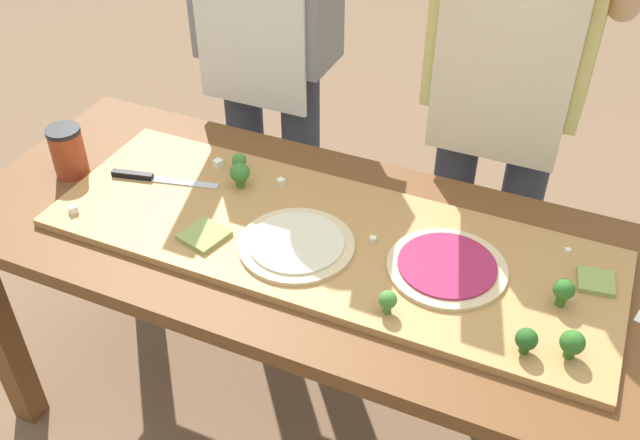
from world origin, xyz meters
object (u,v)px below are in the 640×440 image
(broccoli_floret_front_right, at_px, (388,300))
(pizza_slice_far_left, at_px, (204,235))
(sauce_jar, at_px, (68,151))
(prep_table, at_px, (324,270))
(cook_left, at_px, (266,25))
(pizza_whole_beet_magenta, at_px, (447,267))
(cheese_crumble_b, at_px, (373,240))
(broccoli_floret_back_right, at_px, (564,290))
(pizza_whole_cheese_artichoke, at_px, (297,244))
(broccoli_floret_center_right, at_px, (526,340))
(broccoli_floret_front_left, at_px, (572,343))
(chefs_knife, at_px, (150,177))
(cheese_crumble_c, at_px, (568,251))
(broccoli_floret_front_mid, at_px, (240,174))
(broccoli_floret_back_mid, at_px, (239,161))
(cheese_crumble_d, at_px, (281,182))
(cook_right, at_px, (508,70))
(cheese_crumble_e, at_px, (218,163))
(cheese_crumble_a, at_px, (73,209))
(pizza_slice_near_left, at_px, (596,281))

(broccoli_floret_front_right, bearing_deg, pizza_slice_far_left, 173.29)
(sauce_jar, bearing_deg, prep_table, 1.52)
(broccoli_floret_front_right, distance_m, cook_left, 0.98)
(pizza_whole_beet_magenta, xyz_separation_m, cheese_crumble_b, (-0.18, 0.02, 0.00))
(pizza_slice_far_left, distance_m, broccoli_floret_back_right, 0.80)
(pizza_whole_cheese_artichoke, height_order, broccoli_floret_center_right, broccoli_floret_center_right)
(broccoli_floret_front_right, bearing_deg, broccoli_floret_front_left, 4.87)
(chefs_knife, distance_m, cheese_crumble_c, 1.04)
(broccoli_floret_front_mid, xyz_separation_m, broccoli_floret_back_mid, (-0.04, 0.06, -0.01))
(broccoli_floret_back_mid, bearing_deg, cheese_crumble_b, -17.65)
(broccoli_floret_front_left, xyz_separation_m, cheese_crumble_d, (-0.76, 0.28, -0.03))
(broccoli_floret_back_mid, bearing_deg, pizza_whole_beet_magenta, -14.42)
(cheese_crumble_b, xyz_separation_m, cook_right, (0.16, 0.52, 0.22))
(pizza_whole_cheese_artichoke, xyz_separation_m, cheese_crumble_e, (-0.33, 0.21, 0.00))
(prep_table, height_order, broccoli_floret_front_right, broccoli_floret_front_right)
(pizza_whole_beet_magenta, distance_m, broccoli_floret_front_left, 0.32)
(broccoli_floret_back_right, xyz_separation_m, sauce_jar, (-1.26, -0.00, 0.01))
(chefs_knife, xyz_separation_m, broccoli_floret_back_mid, (0.19, 0.13, 0.02))
(cook_right, bearing_deg, prep_table, -117.26)
(chefs_knife, xyz_separation_m, sauce_jar, (-0.22, -0.04, 0.04))
(pizza_whole_beet_magenta, height_order, pizza_whole_cheese_artichoke, same)
(cheese_crumble_b, xyz_separation_m, cook_left, (-0.53, 0.52, 0.22))
(prep_table, bearing_deg, cheese_crumble_d, 143.86)
(broccoli_floret_center_right, distance_m, cheese_crumble_a, 1.09)
(chefs_knife, height_order, cheese_crumble_d, cheese_crumble_d)
(broccoli_floret_front_right, xyz_separation_m, cheese_crumble_b, (-0.10, 0.20, -0.03))
(broccoli_floret_front_right, xyz_separation_m, broccoli_floret_front_left, (0.36, 0.03, 0.00))
(broccoli_floret_front_right, distance_m, cheese_crumble_d, 0.51)
(pizza_whole_beet_magenta, height_order, pizza_slice_far_left, pizza_whole_beet_magenta)
(pizza_whole_beet_magenta, distance_m, broccoli_floret_front_mid, 0.57)
(cheese_crumble_c, bearing_deg, broccoli_floret_front_mid, -174.97)
(broccoli_floret_front_mid, xyz_separation_m, cook_left, (-0.15, 0.45, 0.19))
(cheese_crumble_b, bearing_deg, prep_table, -173.28)
(prep_table, bearing_deg, broccoli_floret_back_right, -1.80)
(cheese_crumble_b, height_order, cheese_crumble_d, cheese_crumble_d)
(prep_table, xyz_separation_m, cheese_crumble_a, (-0.59, -0.17, 0.13))
(cheese_crumble_b, bearing_deg, cook_left, 135.64)
(broccoli_floret_center_right, distance_m, cook_right, 0.77)
(prep_table, bearing_deg, cheese_crumble_c, 16.39)
(pizza_slice_near_left, bearing_deg, broccoli_floret_back_right, -122.09)
(prep_table, distance_m, cook_right, 0.70)
(prep_table, bearing_deg, pizza_slice_far_left, -152.77)
(pizza_slice_far_left, xyz_separation_m, broccoli_floret_center_right, (0.75, -0.05, 0.03))
(cheese_crumble_e, bearing_deg, cheese_crumble_b, -14.62)
(broccoli_floret_back_mid, distance_m, cheese_crumble_b, 0.44)
(broccoli_floret_front_left, distance_m, cook_right, 0.78)
(cheese_crumble_c, bearing_deg, sauce_jar, -172.04)
(prep_table, height_order, broccoli_floret_back_mid, broccoli_floret_back_mid)
(cook_left, bearing_deg, cook_right, 0.00)
(cheese_crumble_d, bearing_deg, pizza_whole_cheese_artichoke, -55.23)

